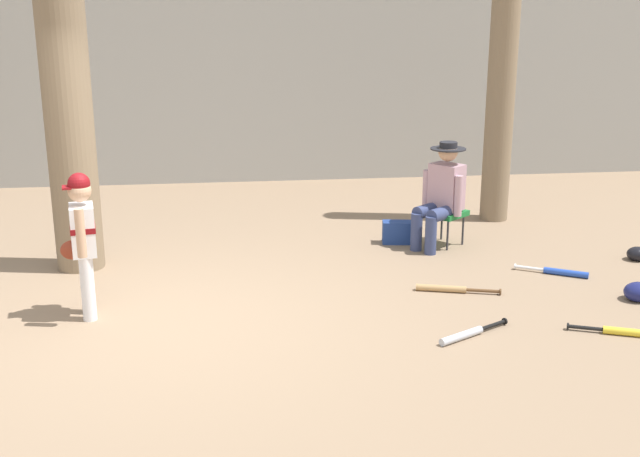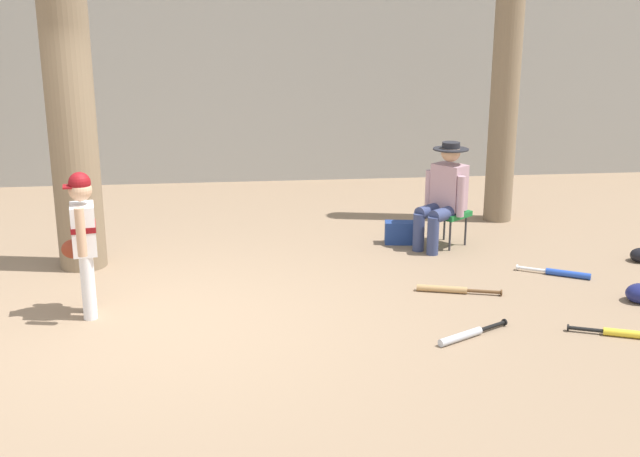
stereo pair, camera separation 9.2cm
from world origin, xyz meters
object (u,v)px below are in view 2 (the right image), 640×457
object	(u,v)px
young_ballplayer	(83,235)
bat_wood_tan	(449,289)
bat_yellow_trainer	(623,333)
bat_aluminum_silver	(466,335)
tree_behind_spectator	(506,76)
bat_blue_youth	(562,273)
handbag_beside_stool	(400,233)
tree_near_player	(67,72)
seated_spectator	(444,193)
folding_stool	(448,215)

from	to	relation	value
young_ballplayer	bat_wood_tan	size ratio (longest dim) A/B	1.64
bat_wood_tan	bat_yellow_trainer	size ratio (longest dim) A/B	1.16
bat_aluminum_silver	bat_wood_tan	size ratio (longest dim) A/B	0.88
tree_behind_spectator	bat_yellow_trainer	world-z (taller)	tree_behind_spectator
bat_aluminum_silver	bat_wood_tan	world-z (taller)	same
young_ballplayer	bat_blue_youth	distance (m)	4.72
handbag_beside_stool	tree_near_player	bearing A→B (deg)	-172.99
seated_spectator	bat_yellow_trainer	world-z (taller)	seated_spectator
tree_near_player	handbag_beside_stool	bearing A→B (deg)	7.01
folding_stool	seated_spectator	distance (m)	0.29
tree_behind_spectator	young_ballplayer	xyz separation A→B (m)	(-4.69, -2.74, -1.08)
seated_spectator	bat_aluminum_silver	bearing A→B (deg)	-100.29
seated_spectator	tree_near_player	bearing A→B (deg)	-176.52
tree_behind_spectator	bat_wood_tan	distance (m)	3.40
tree_behind_spectator	young_ballplayer	size ratio (longest dim) A/B	3.16
handbag_beside_stool	bat_blue_youth	size ratio (longest dim) A/B	0.51
tree_near_player	tree_behind_spectator	size ratio (longest dim) A/B	1.17
handbag_beside_stool	bat_wood_tan	bearing A→B (deg)	-85.27
tree_near_player	bat_wood_tan	distance (m)	4.33
bat_aluminum_silver	bat_yellow_trainer	world-z (taller)	same
tree_near_player	bat_aluminum_silver	world-z (taller)	tree_near_player
seated_spectator	handbag_beside_stool	xyz separation A→B (m)	(-0.45, 0.19, -0.51)
young_ballplayer	handbag_beside_stool	size ratio (longest dim) A/B	3.84
tree_near_player	folding_stool	distance (m)	4.38
bat_aluminum_silver	seated_spectator	bearing A→B (deg)	79.71
tree_behind_spectator	folding_stool	distance (m)	2.02
bat_aluminum_silver	young_ballplayer	bearing A→B (deg)	164.49
folding_stool	bat_yellow_trainer	world-z (taller)	folding_stool
tree_near_player	folding_stool	bearing A→B (deg)	4.28
handbag_beside_stool	bat_blue_youth	bearing A→B (deg)	-42.77
bat_blue_youth	seated_spectator	bearing A→B (deg)	130.79
tree_behind_spectator	folding_stool	bearing A→B (deg)	-132.46
folding_stool	bat_yellow_trainer	xyz separation A→B (m)	(0.78, -2.71, -0.33)
tree_behind_spectator	young_ballplayer	world-z (taller)	tree_behind_spectator
young_ballplayer	seated_spectator	size ratio (longest dim) A/B	1.09
young_ballplayer	seated_spectator	world-z (taller)	young_ballplayer
tree_behind_spectator	handbag_beside_stool	bearing A→B (deg)	-148.47
young_ballplayer	bat_blue_youth	world-z (taller)	young_ballplayer
bat_aluminum_silver	bat_wood_tan	xyz separation A→B (m)	(0.15, 1.08, 0.00)
tree_behind_spectator	young_ballplayer	distance (m)	5.54
young_ballplayer	folding_stool	size ratio (longest dim) A/B	2.32
young_ballplayer	bat_aluminum_silver	size ratio (longest dim) A/B	1.86
bat_aluminum_silver	bat_yellow_trainer	distance (m)	1.32
bat_wood_tan	bat_yellow_trainer	xyz separation A→B (m)	(1.17, -1.18, -0.00)
bat_yellow_trainer	bat_blue_youth	bearing A→B (deg)	85.72
tree_behind_spectator	bat_blue_youth	distance (m)	2.85
young_ballplayer	bat_blue_youth	bearing A→B (deg)	6.48
seated_spectator	young_ballplayer	bearing A→B (deg)	-155.77
young_ballplayer	bat_yellow_trainer	world-z (taller)	young_ballplayer
bat_blue_youth	bat_wood_tan	distance (m)	1.33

